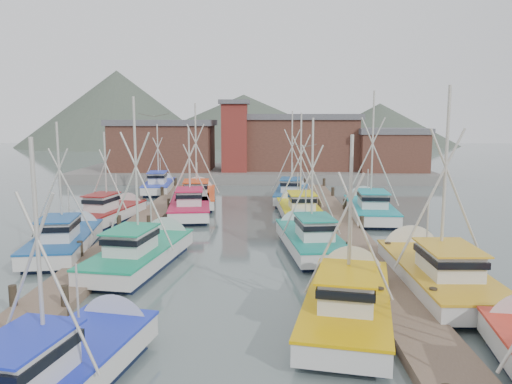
{
  "coord_description": "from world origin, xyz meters",
  "views": [
    {
      "loc": [
        1.65,
        -27.14,
        7.49
      ],
      "look_at": [
        1.05,
        6.24,
        2.6
      ],
      "focal_mm": 35.0,
      "sensor_mm": 36.0,
      "label": 1
    }
  ],
  "objects_px": {
    "lookout_tower": "(235,135)",
    "boat_8": "(190,206)",
    "boat_4": "(145,252)",
    "boat_1": "(348,299)",
    "boat_12": "(197,196)",
    "boat_0": "(62,370)"
  },
  "relations": [
    {
      "from": "boat_8",
      "to": "lookout_tower",
      "type": "bearing_deg",
      "value": 77.11
    },
    {
      "from": "boat_0",
      "to": "boat_12",
      "type": "bearing_deg",
      "value": 102.5
    },
    {
      "from": "boat_4",
      "to": "boat_1",
      "type": "bearing_deg",
      "value": -26.16
    },
    {
      "from": "lookout_tower",
      "to": "boat_0",
      "type": "height_order",
      "value": "lookout_tower"
    },
    {
      "from": "boat_4",
      "to": "boat_12",
      "type": "height_order",
      "value": "boat_12"
    },
    {
      "from": "boat_12",
      "to": "boat_1",
      "type": "bearing_deg",
      "value": -75.9
    },
    {
      "from": "boat_4",
      "to": "boat_8",
      "type": "distance_m",
      "value": 13.83
    },
    {
      "from": "boat_0",
      "to": "lookout_tower",
      "type": "bearing_deg",
      "value": 99.26
    },
    {
      "from": "boat_1",
      "to": "boat_8",
      "type": "bearing_deg",
      "value": 125.8
    },
    {
      "from": "lookout_tower",
      "to": "boat_4",
      "type": "bearing_deg",
      "value": -94.18
    },
    {
      "from": "boat_1",
      "to": "boat_12",
      "type": "distance_m",
      "value": 27.29
    },
    {
      "from": "lookout_tower",
      "to": "boat_8",
      "type": "distance_m",
      "value": 22.03
    },
    {
      "from": "lookout_tower",
      "to": "boat_4",
      "type": "relative_size",
      "value": 0.89
    },
    {
      "from": "boat_1",
      "to": "boat_4",
      "type": "height_order",
      "value": "boat_4"
    },
    {
      "from": "boat_1",
      "to": "boat_12",
      "type": "bearing_deg",
      "value": 121.73
    },
    {
      "from": "boat_0",
      "to": "boat_4",
      "type": "height_order",
      "value": "boat_4"
    },
    {
      "from": "boat_0",
      "to": "boat_4",
      "type": "xyz_separation_m",
      "value": [
        -0.65,
        12.22,
        0.01
      ]
    },
    {
      "from": "boat_0",
      "to": "boat_1",
      "type": "relative_size",
      "value": 0.9
    },
    {
      "from": "boat_8",
      "to": "boat_12",
      "type": "xyz_separation_m",
      "value": [
        -0.17,
        5.17,
        0.01
      ]
    },
    {
      "from": "boat_12",
      "to": "boat_4",
      "type": "bearing_deg",
      "value": -96.21
    },
    {
      "from": "boat_1",
      "to": "boat_4",
      "type": "relative_size",
      "value": 1.03
    },
    {
      "from": "lookout_tower",
      "to": "boat_0",
      "type": "bearing_deg",
      "value": -92.31
    }
  ]
}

